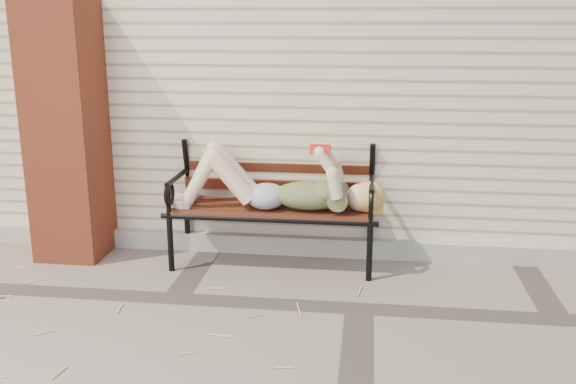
# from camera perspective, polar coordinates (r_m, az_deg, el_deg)

# --- Properties ---
(ground) EXTENTS (80.00, 80.00, 0.00)m
(ground) POSITION_cam_1_polar(r_m,az_deg,el_deg) (4.31, 6.37, -10.27)
(ground) COLOR #76645A
(ground) RESTS_ON ground
(house_wall) EXTENTS (8.00, 4.00, 3.00)m
(house_wall) POSITION_cam_1_polar(r_m,az_deg,el_deg) (6.91, 7.28, 12.06)
(house_wall) COLOR beige
(house_wall) RESTS_ON ground
(foundation_strip) EXTENTS (8.00, 0.10, 0.15)m
(foundation_strip) POSITION_cam_1_polar(r_m,az_deg,el_deg) (5.18, 6.63, -4.97)
(foundation_strip) COLOR #A19C91
(foundation_strip) RESTS_ON ground
(brick_pillar) EXTENTS (0.50, 0.50, 2.00)m
(brick_pillar) POSITION_cam_1_polar(r_m,az_deg,el_deg) (5.27, -19.05, 5.07)
(brick_pillar) COLOR #B04327
(brick_pillar) RESTS_ON ground
(garden_bench) EXTENTS (1.68, 0.67, 1.09)m
(garden_bench) POSITION_cam_1_polar(r_m,az_deg,el_deg) (4.93, -1.21, 0.64)
(garden_bench) COLOR black
(garden_bench) RESTS_ON ground
(reading_woman) EXTENTS (1.59, 0.36, 0.50)m
(reading_woman) POSITION_cam_1_polar(r_m,az_deg,el_deg) (4.79, -1.29, 0.67)
(reading_woman) COLOR #093C42
(reading_woman) RESTS_ON ground
(straw_scatter) EXTENTS (2.58, 1.59, 0.01)m
(straw_scatter) POSITION_cam_1_polar(r_m,az_deg,el_deg) (4.09, -12.01, -11.83)
(straw_scatter) COLOR #D1C166
(straw_scatter) RESTS_ON ground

